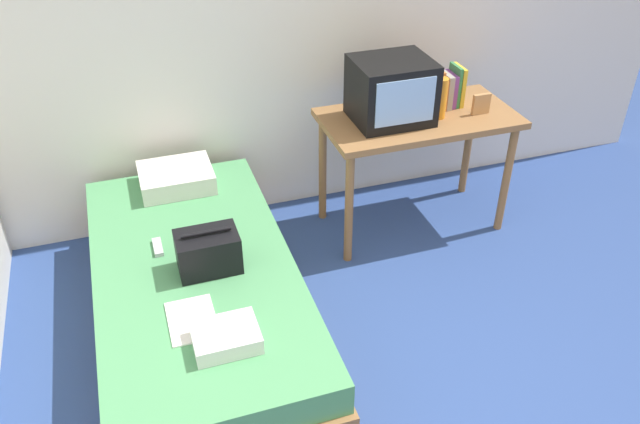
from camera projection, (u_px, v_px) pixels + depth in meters
ground_plane at (439, 413)px, 3.00m from camera, size 8.00×8.00×0.00m
wall_back at (307, 9)px, 3.84m from camera, size 5.20×0.10×2.60m
bed at (198, 299)px, 3.33m from camera, size 1.00×2.00×0.44m
desk at (418, 131)px, 3.90m from camera, size 1.16×0.60×0.77m
tv at (391, 91)px, 3.70m from camera, size 0.44×0.39×0.36m
water_bottle at (440, 98)px, 3.75m from camera, size 0.08×0.08×0.24m
book_row at (447, 88)px, 3.90m from camera, size 0.18×0.17×0.25m
picture_frame at (481, 104)px, 3.83m from camera, size 0.11×0.02×0.13m
pillow at (176, 178)px, 3.79m from camera, size 0.42×0.35×0.11m
handbag at (208, 252)px, 3.13m from camera, size 0.30×0.20×0.22m
magazine at (192, 320)px, 2.88m from camera, size 0.21×0.29×0.01m
remote_dark at (232, 333)px, 2.80m from camera, size 0.04×0.16×0.02m
remote_silver at (158, 247)px, 3.31m from camera, size 0.04×0.14×0.02m
folded_towel at (226, 337)px, 2.74m from camera, size 0.28×0.22×0.08m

